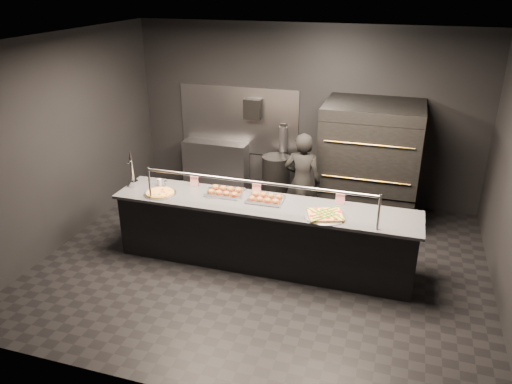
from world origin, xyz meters
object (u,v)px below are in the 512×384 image
beer_tap (132,176)px  round_pizza (160,193)px  pizza_oven (370,162)px  worker (302,182)px  prep_shelf (216,165)px  towel_dispenser (253,109)px  service_counter (263,234)px  slider_tray_a (225,192)px  square_pizza (325,215)px  fire_extinguisher (283,139)px  slider_tray_b (265,198)px  trash_bin (276,179)px

beer_tap → round_pizza: 0.54m
pizza_oven → worker: (-0.94, -0.69, -0.19)m
prep_shelf → towel_dispenser: 1.31m
service_counter → round_pizza: service_counter is taller
slider_tray_a → square_pizza: slider_tray_a is taller
fire_extinguisher → round_pizza: size_ratio=1.13×
fire_extinguisher → slider_tray_b: bearing=-81.4°
fire_extinguisher → worker: 1.37m
service_counter → towel_dispenser: 2.78m
square_pizza → worker: (-0.59, 1.36, -0.16)m
fire_extinguisher → round_pizza: (-1.10, -2.53, -0.12)m
towel_dispenser → beer_tap: bearing=-113.9°
slider_tray_a → towel_dispenser: bearing=97.6°
prep_shelf → towel_dispenser: bearing=5.7°
slider_tray_a → pizza_oven: bearing=44.2°
fire_extinguisher → trash_bin: fire_extinguisher is taller
service_counter → slider_tray_b: 0.49m
prep_shelf → slider_tray_a: 2.44m
fire_extinguisher → service_counter: bearing=-81.7°
towel_dispenser → fire_extinguisher: size_ratio=0.69×
towel_dispenser → round_pizza: bearing=-102.3°
slider_tray_b → service_counter: bearing=-89.8°
towel_dispenser → trash_bin: size_ratio=0.43×
worker → fire_extinguisher: bearing=-64.3°
towel_dispenser → round_pizza: 2.65m
beer_tap → worker: worker is taller
beer_tap → slider_tray_a: beer_tap is taller
fire_extinguisher → round_pizza: bearing=-113.5°
towel_dispenser → service_counter: bearing=-69.4°
beer_tap → slider_tray_a: (1.35, 0.13, -0.12)m
pizza_oven → slider_tray_b: 2.17m
slider_tray_b → worker: (0.26, 1.11, -0.17)m
round_pizza → fire_extinguisher: bearing=66.5°
fire_extinguisher → beer_tap: bearing=-123.9°
fire_extinguisher → trash_bin: size_ratio=0.62×
fire_extinguisher → trash_bin: (-0.04, -0.29, -0.65)m
service_counter → slider_tray_b: (-0.00, 0.10, 0.49)m
slider_tray_a → worker: size_ratio=0.36×
fire_extinguisher → slider_tray_a: size_ratio=0.89×
beer_tap → slider_tray_a: 1.36m
prep_shelf → square_pizza: (2.45, -2.47, 0.49)m
towel_dispenser → round_pizza: towel_dispenser is taller
round_pizza → slider_tray_a: 0.89m
slider_tray_a → trash_bin: slider_tray_a is taller
round_pizza → service_counter: bearing=5.1°
service_counter → beer_tap: (-1.95, 0.02, 0.61)m
square_pizza → trash_bin: bearing=118.8°
service_counter → worker: (0.26, 1.21, 0.32)m
prep_shelf → service_counter: bearing=-55.4°
worker → service_counter: bearing=76.1°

